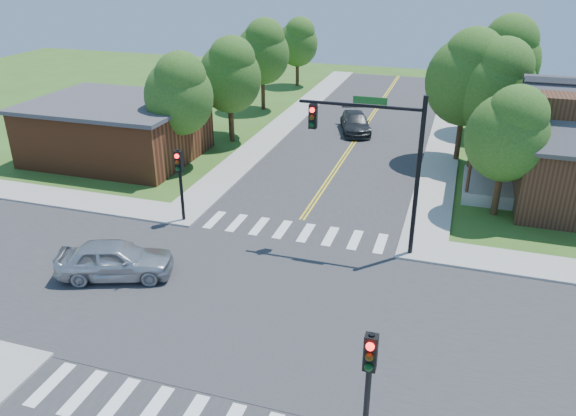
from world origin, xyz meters
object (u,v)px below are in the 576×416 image
(signal_mast_ne, at_px, (379,148))
(car_silver, at_px, (115,260))
(signal_pole_nw, at_px, (180,172))
(car_dgrey, at_px, (355,123))
(signal_pole_se, at_px, (369,371))

(signal_mast_ne, relative_size, car_silver, 1.42)
(car_silver, bearing_deg, signal_pole_nw, -21.76)
(car_silver, height_order, car_dgrey, car_silver)
(signal_pole_nw, bearing_deg, signal_mast_ne, 0.07)
(signal_mast_ne, distance_m, car_silver, 11.93)
(signal_pole_se, relative_size, car_dgrey, 0.72)
(car_dgrey, bearing_deg, car_silver, -120.54)
(signal_mast_ne, height_order, signal_pole_nw, signal_mast_ne)
(signal_pole_nw, distance_m, car_dgrey, 18.52)
(signal_mast_ne, relative_size, car_dgrey, 1.37)
(signal_pole_se, distance_m, car_dgrey, 29.57)
(signal_mast_ne, bearing_deg, signal_pole_nw, -179.93)
(signal_pole_se, bearing_deg, car_silver, 153.67)
(signal_mast_ne, xyz_separation_m, signal_pole_se, (1.69, -11.21, -2.19))
(signal_pole_se, xyz_separation_m, signal_pole_nw, (-11.20, 11.20, 0.00))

